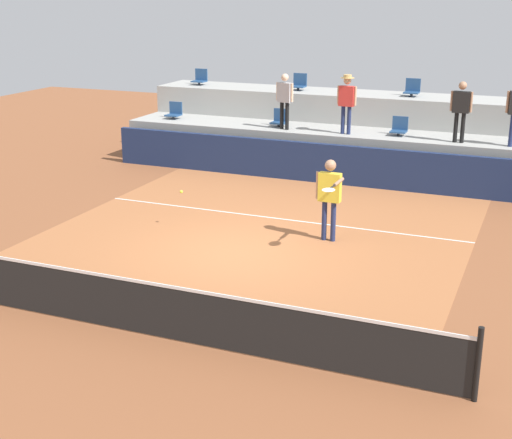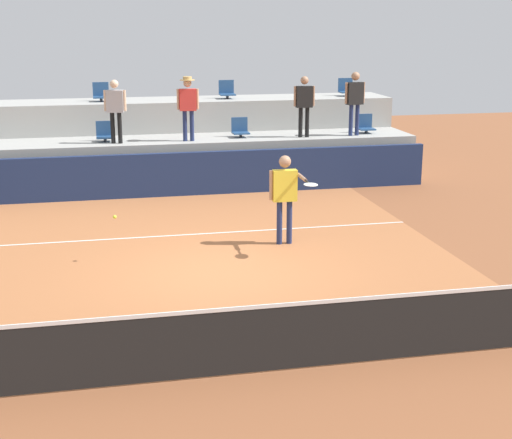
{
  "view_description": "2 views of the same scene",
  "coord_description": "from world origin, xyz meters",
  "px_view_note": "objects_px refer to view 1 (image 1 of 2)",
  "views": [
    {
      "loc": [
        5.74,
        -12.85,
        5.2
      ],
      "look_at": [
        1.02,
        -1.42,
        1.24
      ],
      "focal_mm": 50.92,
      "sensor_mm": 36.0,
      "label": 1
    },
    {
      "loc": [
        -1.98,
        -12.44,
        4.35
      ],
      "look_at": [
        0.47,
        -0.94,
        1.17
      ],
      "focal_mm": 52.49,
      "sensor_mm": 36.0,
      "label": 2
    }
  ],
  "objects_px": {
    "stadium_chair_lower_left": "(280,119)",
    "spectator_with_hat": "(347,98)",
    "stadium_chair_lower_far_left": "(174,112)",
    "stadium_chair_upper_far_left": "(200,78)",
    "stadium_chair_upper_left": "(299,83)",
    "spectator_in_white": "(461,106)",
    "stadium_chair_upper_right": "(412,89)",
    "tennis_ball": "(181,192)",
    "tennis_player": "(330,192)",
    "spectator_in_grey": "(285,96)",
    "stadium_chair_lower_right": "(399,128)"
  },
  "relations": [
    {
      "from": "stadium_chair_upper_far_left",
      "to": "tennis_player",
      "type": "xyz_separation_m",
      "value": [
        6.87,
        -7.68,
        -1.21
      ]
    },
    {
      "from": "tennis_player",
      "to": "spectator_with_hat",
      "type": "relative_size",
      "value": 1.07
    },
    {
      "from": "stadium_chair_lower_far_left",
      "to": "spectator_in_white",
      "type": "relative_size",
      "value": 0.32
    },
    {
      "from": "stadium_chair_upper_right",
      "to": "tennis_ball",
      "type": "xyz_separation_m",
      "value": [
        -3.5,
        -8.11,
        -1.46
      ]
    },
    {
      "from": "spectator_with_hat",
      "to": "spectator_in_grey",
      "type": "bearing_deg",
      "value": 180.0
    },
    {
      "from": "stadium_chair_upper_left",
      "to": "stadium_chair_lower_far_left",
      "type": "bearing_deg",
      "value": -152.87
    },
    {
      "from": "stadium_chair_lower_right",
      "to": "spectator_with_hat",
      "type": "bearing_deg",
      "value": -165.07
    },
    {
      "from": "stadium_chair_lower_far_left",
      "to": "tennis_player",
      "type": "distance_m",
      "value": 9.07
    },
    {
      "from": "stadium_chair_upper_left",
      "to": "spectator_in_grey",
      "type": "distance_m",
      "value": 2.21
    },
    {
      "from": "spectator_in_grey",
      "to": "spectator_with_hat",
      "type": "relative_size",
      "value": 0.97
    },
    {
      "from": "stadium_chair_upper_left",
      "to": "tennis_ball",
      "type": "relative_size",
      "value": 7.65
    },
    {
      "from": "spectator_in_grey",
      "to": "tennis_ball",
      "type": "distance_m",
      "value": 6.08
    },
    {
      "from": "stadium_chair_upper_right",
      "to": "spectator_in_white",
      "type": "height_order",
      "value": "spectator_in_white"
    },
    {
      "from": "stadium_chair_lower_left",
      "to": "spectator_in_white",
      "type": "bearing_deg",
      "value": -4.19
    },
    {
      "from": "stadium_chair_lower_right",
      "to": "spectator_in_grey",
      "type": "distance_m",
      "value": 3.39
    },
    {
      "from": "stadium_chair_lower_far_left",
      "to": "tennis_player",
      "type": "height_order",
      "value": "tennis_player"
    },
    {
      "from": "stadium_chair_upper_left",
      "to": "spectator_with_hat",
      "type": "distance_m",
      "value": 3.08
    },
    {
      "from": "stadium_chair_lower_far_left",
      "to": "tennis_ball",
      "type": "bearing_deg",
      "value": -60.42
    },
    {
      "from": "stadium_chair_lower_right",
      "to": "stadium_chair_lower_left",
      "type": "bearing_deg",
      "value": 180.0
    },
    {
      "from": "stadium_chair_lower_far_left",
      "to": "stadium_chair_lower_right",
      "type": "relative_size",
      "value": 1.0
    },
    {
      "from": "stadium_chair_upper_right",
      "to": "tennis_ball",
      "type": "relative_size",
      "value": 7.65
    },
    {
      "from": "stadium_chair_upper_far_left",
      "to": "stadium_chair_lower_right",
      "type": "bearing_deg",
      "value": -14.23
    },
    {
      "from": "spectator_with_hat",
      "to": "spectator_in_white",
      "type": "distance_m",
      "value": 3.11
    },
    {
      "from": "stadium_chair_lower_right",
      "to": "spectator_in_white",
      "type": "distance_m",
      "value": 1.87
    },
    {
      "from": "stadium_chair_lower_far_left",
      "to": "spectator_with_hat",
      "type": "height_order",
      "value": "spectator_with_hat"
    },
    {
      "from": "stadium_chair_lower_far_left",
      "to": "stadium_chair_upper_far_left",
      "type": "height_order",
      "value": "stadium_chair_upper_far_left"
    },
    {
      "from": "stadium_chair_lower_left",
      "to": "spectator_in_white",
      "type": "xyz_separation_m",
      "value": [
        5.24,
        -0.38,
        0.75
      ]
    },
    {
      "from": "stadium_chair_lower_far_left",
      "to": "stadium_chair_upper_far_left",
      "type": "distance_m",
      "value": 1.99
    },
    {
      "from": "stadium_chair_lower_right",
      "to": "stadium_chair_upper_left",
      "type": "relative_size",
      "value": 1.0
    },
    {
      "from": "stadium_chair_lower_left",
      "to": "spectator_with_hat",
      "type": "distance_m",
      "value": 2.31
    },
    {
      "from": "stadium_chair_upper_right",
      "to": "tennis_player",
      "type": "distance_m",
      "value": 7.78
    },
    {
      "from": "stadium_chair_lower_left",
      "to": "spectator_in_grey",
      "type": "height_order",
      "value": "spectator_in_grey"
    },
    {
      "from": "tennis_ball",
      "to": "stadium_chair_lower_far_left",
      "type": "bearing_deg",
      "value": 119.58
    },
    {
      "from": "stadium_chair_upper_right",
      "to": "spectator_in_grey",
      "type": "xyz_separation_m",
      "value": [
        -3.24,
        -2.18,
        -0.11
      ]
    },
    {
      "from": "stadium_chair_upper_right",
      "to": "stadium_chair_lower_right",
      "type": "bearing_deg",
      "value": -88.75
    },
    {
      "from": "stadium_chair_lower_left",
      "to": "spectator_with_hat",
      "type": "bearing_deg",
      "value": -10.19
    },
    {
      "from": "stadium_chair_upper_far_left",
      "to": "spectator_in_grey",
      "type": "bearing_deg",
      "value": -29.81
    },
    {
      "from": "stadium_chair_lower_right",
      "to": "stadium_chair_upper_far_left",
      "type": "distance_m",
      "value": 7.37
    },
    {
      "from": "tennis_player",
      "to": "spectator_in_white",
      "type": "xyz_separation_m",
      "value": [
        1.9,
        5.5,
        1.12
      ]
    },
    {
      "from": "stadium_chair_lower_far_left",
      "to": "stadium_chair_upper_left",
      "type": "height_order",
      "value": "stadium_chair_upper_left"
    },
    {
      "from": "stadium_chair_upper_left",
      "to": "tennis_ball",
      "type": "height_order",
      "value": "stadium_chair_upper_left"
    },
    {
      "from": "stadium_chair_lower_right",
      "to": "tennis_ball",
      "type": "height_order",
      "value": "stadium_chair_lower_right"
    },
    {
      "from": "stadium_chair_lower_right",
      "to": "stadium_chair_upper_right",
      "type": "distance_m",
      "value": 1.99
    },
    {
      "from": "tennis_player",
      "to": "stadium_chair_lower_left",
      "type": "bearing_deg",
      "value": 119.61
    },
    {
      "from": "stadium_chair_upper_right",
      "to": "tennis_player",
      "type": "height_order",
      "value": "stadium_chair_upper_right"
    },
    {
      "from": "tennis_player",
      "to": "spectator_in_white",
      "type": "height_order",
      "value": "spectator_in_white"
    },
    {
      "from": "stadium_chair_upper_left",
      "to": "spectator_with_hat",
      "type": "height_order",
      "value": "spectator_with_hat"
    },
    {
      "from": "tennis_player",
      "to": "spectator_in_grey",
      "type": "bearing_deg",
      "value": 119.04
    },
    {
      "from": "stadium_chair_lower_far_left",
      "to": "tennis_player",
      "type": "bearing_deg",
      "value": -40.5
    },
    {
      "from": "stadium_chair_lower_left",
      "to": "tennis_ball",
      "type": "xyz_separation_m",
      "value": [
        0.04,
        -6.31,
        -0.61
      ]
    }
  ]
}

